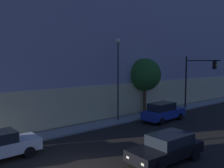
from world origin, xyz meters
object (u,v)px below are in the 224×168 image
Objects in this scene: modern_building at (95,26)px; car_blue at (163,112)px; street_lamp_sidewalk at (118,69)px; car_black at (167,147)px; traffic_light_far_corner at (196,74)px; sidewalk_tree at (145,75)px.

modern_building is 17.15m from car_blue.
modern_building is at bearing 82.41° from car_blue.
car_blue is at bearing -97.59° from modern_building.
street_lamp_sidewalk reaches higher than car_black.
car_black is at bearing -153.62° from traffic_light_far_corner.
traffic_light_far_corner is at bearing -8.48° from street_lamp_sidewalk.
traffic_light_far_corner is 1.05× the size of sidewalk_tree.
modern_building is 8.31× the size of car_blue.
car_blue is (3.46, -2.61, -4.07)m from street_lamp_sidewalk.
sidewalk_tree is (-0.98, -10.68, -6.43)m from modern_building.
modern_building is at bearing 64.87° from street_lamp_sidewalk.
modern_building is 5.30× the size of street_lamp_sidewalk.
street_lamp_sidewalk is 10.40m from car_black.
traffic_light_far_corner reaches higher than car_black.
street_lamp_sidewalk reaches higher than sidewalk_tree.
car_blue is (-0.88, -3.26, -3.38)m from sidewalk_tree.
street_lamp_sidewalk is (-5.32, -11.33, -5.74)m from modern_building.
car_blue is (-1.86, -13.94, -9.81)m from modern_building.
traffic_light_far_corner reaches higher than car_blue.
sidewalk_tree reaches higher than car_black.
modern_building reaches higher than car_blue.
sidewalk_tree is (4.34, 0.65, -0.70)m from street_lamp_sidewalk.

